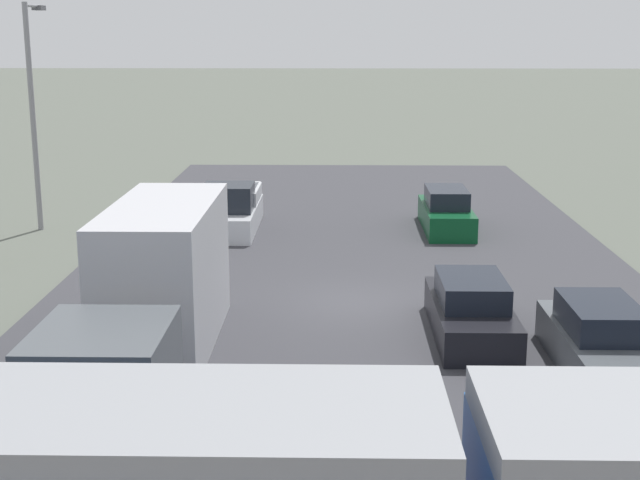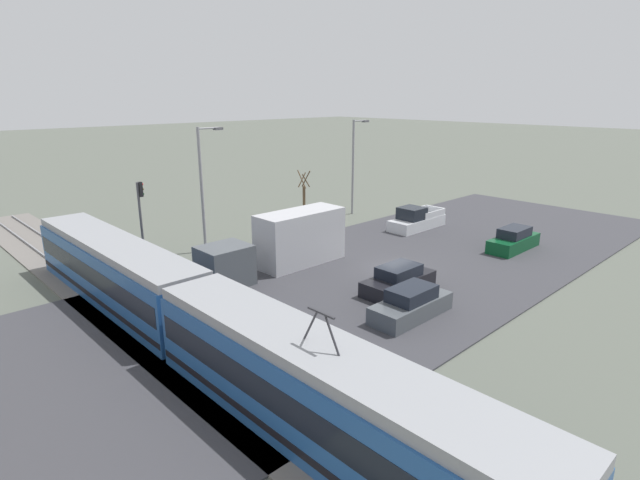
% 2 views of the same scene
% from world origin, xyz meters
% --- Properties ---
extents(ground_plane, '(320.00, 320.00, 0.00)m').
position_xyz_m(ground_plane, '(0.00, 0.00, 0.00)').
color(ground_plane, '#565B51').
extents(road_surface, '(17.66, 51.77, 0.08)m').
position_xyz_m(road_surface, '(0.00, 0.00, 0.04)').
color(road_surface, '#38383D').
rests_on(road_surface, ground).
extents(box_truck, '(2.33, 10.04, 3.41)m').
position_xyz_m(box_truck, '(4.64, 4.75, 1.65)').
color(box_truck, '#4C5156').
rests_on(box_truck, ground).
extents(pickup_truck, '(1.98, 5.35, 1.85)m').
position_xyz_m(pickup_truck, '(4.58, -9.11, 0.78)').
color(pickup_truck, silver).
rests_on(pickup_truck, ground).
extents(sedan_car_0, '(1.71, 4.73, 1.58)m').
position_xyz_m(sedan_car_0, '(-3.55, -9.36, 0.73)').
color(sedan_car_0, '#0C4723').
rests_on(sedan_car_0, ground).
extents(sedan_car_1, '(1.82, 4.63, 1.48)m').
position_xyz_m(sedan_car_1, '(-2.74, 2.66, 0.69)').
color(sedan_car_1, black).
rests_on(sedan_car_1, ground).
extents(sedan_car_2, '(1.77, 4.64, 1.55)m').
position_xyz_m(sedan_car_2, '(-5.24, 4.90, 0.72)').
color(sedan_car_2, '#4C5156').
rests_on(sedan_car_2, ground).
extents(street_lamp_mid_block, '(0.36, 1.95, 8.44)m').
position_xyz_m(street_lamp_mid_block, '(11.91, -9.62, 4.85)').
color(street_lamp_mid_block, gray).
rests_on(street_lamp_mid_block, ground).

